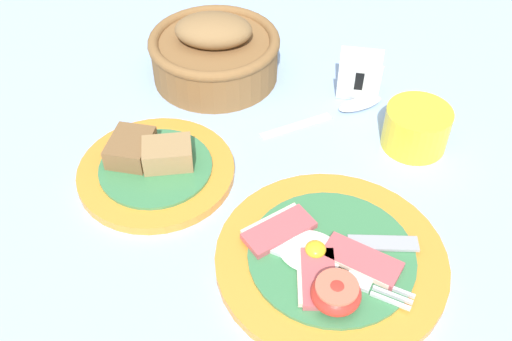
{
  "coord_description": "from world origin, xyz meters",
  "views": [
    {
      "loc": [
        0.17,
        -0.41,
        0.54
      ],
      "look_at": [
        -0.02,
        0.09,
        0.02
      ],
      "focal_mm": 42.0,
      "sensor_mm": 36.0,
      "label": 1
    }
  ],
  "objects_px": {
    "bread_plate": "(154,166)",
    "bread_basket": "(215,52)",
    "teaspoon_by_saucer": "(344,109)",
    "breakfast_plate": "(329,262)",
    "sugar_cup": "(417,127)",
    "number_card": "(359,78)"
  },
  "relations": [
    {
      "from": "teaspoon_by_saucer",
      "to": "breakfast_plate",
      "type": "bearing_deg",
      "value": -124.67
    },
    {
      "from": "bread_plate",
      "to": "bread_basket",
      "type": "bearing_deg",
      "value": 93.49
    },
    {
      "from": "bread_basket",
      "to": "number_card",
      "type": "distance_m",
      "value": 0.22
    },
    {
      "from": "sugar_cup",
      "to": "bread_basket",
      "type": "distance_m",
      "value": 0.31
    },
    {
      "from": "number_card",
      "to": "teaspoon_by_saucer",
      "type": "bearing_deg",
      "value": -115.75
    },
    {
      "from": "sugar_cup",
      "to": "teaspoon_by_saucer",
      "type": "relative_size",
      "value": 0.56
    },
    {
      "from": "breakfast_plate",
      "to": "bread_plate",
      "type": "height_order",
      "value": "bread_plate"
    },
    {
      "from": "bread_basket",
      "to": "teaspoon_by_saucer",
      "type": "xyz_separation_m",
      "value": [
        0.21,
        -0.02,
        -0.04
      ]
    },
    {
      "from": "number_card",
      "to": "breakfast_plate",
      "type": "bearing_deg",
      "value": -92.49
    },
    {
      "from": "breakfast_plate",
      "to": "number_card",
      "type": "distance_m",
      "value": 0.31
    },
    {
      "from": "bread_plate",
      "to": "number_card",
      "type": "xyz_separation_m",
      "value": [
        0.2,
        0.24,
        0.03
      ]
    },
    {
      "from": "bread_basket",
      "to": "teaspoon_by_saucer",
      "type": "height_order",
      "value": "bread_basket"
    },
    {
      "from": "breakfast_plate",
      "to": "bread_basket",
      "type": "relative_size",
      "value": 1.32
    },
    {
      "from": "bread_basket",
      "to": "teaspoon_by_saucer",
      "type": "bearing_deg",
      "value": -4.25
    },
    {
      "from": "breakfast_plate",
      "to": "sugar_cup",
      "type": "height_order",
      "value": "sugar_cup"
    },
    {
      "from": "breakfast_plate",
      "to": "teaspoon_by_saucer",
      "type": "relative_size",
      "value": 1.69
    },
    {
      "from": "number_card",
      "to": "teaspoon_by_saucer",
      "type": "distance_m",
      "value": 0.05
    },
    {
      "from": "sugar_cup",
      "to": "breakfast_plate",
      "type": "bearing_deg",
      "value": -101.65
    },
    {
      "from": "bread_plate",
      "to": "number_card",
      "type": "distance_m",
      "value": 0.32
    },
    {
      "from": "breakfast_plate",
      "to": "number_card",
      "type": "height_order",
      "value": "number_card"
    },
    {
      "from": "breakfast_plate",
      "to": "number_card",
      "type": "xyz_separation_m",
      "value": [
        -0.05,
        0.31,
        0.03
      ]
    },
    {
      "from": "breakfast_plate",
      "to": "bread_plate",
      "type": "distance_m",
      "value": 0.26
    }
  ]
}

